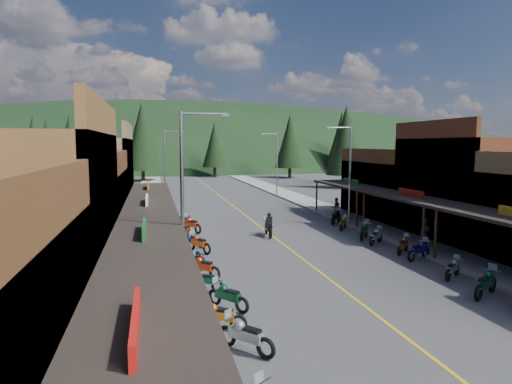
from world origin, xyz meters
TOP-DOWN VIEW (x-y plane):
  - ground at (0.00, 0.00)m, footprint 220.00×220.00m
  - centerline at (0.00, 20.00)m, footprint 0.15×90.00m
  - sidewalk_west at (-8.70, 20.00)m, footprint 3.40×94.00m
  - sidewalk_east at (8.70, 20.00)m, footprint 3.40×94.00m
  - shop_west_1 at (-13.78, -7.90)m, footprint 10.90×10.20m
  - shop_west_2 at (-13.75, 1.70)m, footprint 10.90×9.00m
  - shop_west_3 at (-13.78, 11.30)m, footprint 10.90×10.20m
  - shop_east_2 at (13.78, 1.70)m, footprint 10.90×9.00m
  - shop_east_3 at (13.75, 11.30)m, footprint 10.90×10.20m
  - streetlight_0 at (-6.95, -6.00)m, footprint 2.16×0.18m
  - streetlight_1 at (-6.95, 22.00)m, footprint 2.16×0.18m
  - streetlight_2 at (6.95, 8.00)m, footprint 2.16×0.18m
  - streetlight_3 at (6.95, 30.00)m, footprint 2.16×0.18m
  - ridge_hill at (0.00, 135.00)m, footprint 310.00×140.00m
  - pine_1 at (-24.00, 70.00)m, footprint 5.88×5.88m
  - pine_2 at (-10.00, 58.00)m, footprint 6.72×6.72m
  - pine_3 at (4.00, 66.00)m, footprint 5.04×5.04m
  - pine_4 at (18.00, 60.00)m, footprint 5.88×5.88m
  - pine_5 at (34.00, 72.00)m, footprint 6.72×6.72m
  - pine_6 at (46.00, 64.00)m, footprint 5.04×5.04m
  - pine_7 at (-32.00, 76.00)m, footprint 5.88×5.88m
  - pine_8 at (-22.00, 40.00)m, footprint 4.48×4.48m
  - pine_9 at (24.00, 45.00)m, footprint 4.93×4.93m
  - pine_10 at (-18.00, 50.00)m, footprint 5.38×5.38m
  - pine_11 at (20.00, 38.00)m, footprint 5.82×5.82m
  - bike_west_2 at (-5.57, -12.29)m, footprint 1.96×2.10m
  - bike_west_3 at (-6.14, -10.37)m, footprint 2.10×1.59m
  - bike_west_4 at (-5.51, -8.40)m, footprint 1.84×2.07m
  - bike_west_5 at (-6.17, -5.82)m, footprint 1.87×1.66m
  - bike_west_6 at (-6.00, -3.80)m, footprint 1.94×2.10m
  - bike_west_7 at (-6.46, -1.69)m, footprint 1.94×2.31m
  - bike_west_8 at (-5.68, 1.51)m, footprint 1.77×2.26m
  - bike_west_9 at (-5.99, 2.87)m, footprint 1.93×1.43m
  - bike_west_10 at (-6.22, 6.22)m, footprint 1.57×2.27m
  - bike_west_11 at (-5.59, 8.04)m, footprint 1.84×2.41m
  - bike_west_12 at (-5.74, 11.59)m, footprint 1.42×1.97m
  - bike_east_4 at (5.65, -9.35)m, footprint 2.31×1.81m
  - bike_east_5 at (6.01, -6.61)m, footprint 1.86×1.60m
  - bike_east_6 at (6.41, -3.02)m, footprint 2.22×1.61m
  - bike_east_7 at (6.36, -1.43)m, footprint 1.88×1.86m
  - bike_east_8 at (5.97, 1.27)m, footprint 1.97×1.87m
  - bike_east_9 at (5.94, 2.94)m, footprint 1.91×2.22m
  - bike_east_10 at (5.92, 6.48)m, footprint 1.64×1.98m
  - bike_east_11 at (6.45, 9.10)m, footprint 2.07×2.27m
  - rider_on_bike at (-0.31, 5.37)m, footprint 0.95×2.36m
  - pedestrian_east_a at (7.83, -1.39)m, footprint 0.62×0.79m
  - pedestrian_east_b at (7.44, 11.56)m, footprint 0.85×0.49m

SIDE VIEW (x-z plane):
  - ground at x=0.00m, z-range 0.00..0.00m
  - ridge_hill at x=0.00m, z-range -30.00..30.00m
  - centerline at x=0.00m, z-range 0.00..0.01m
  - sidewalk_west at x=-8.70m, z-range 0.00..0.15m
  - sidewalk_east at x=8.70m, z-range 0.00..0.15m
  - bike_east_5 at x=6.01m, z-range 0.00..1.06m
  - bike_west_9 at x=-5.99m, z-range 0.00..1.06m
  - bike_west_12 at x=-5.74m, z-range 0.00..1.08m
  - bike_west_5 at x=-6.17m, z-range 0.00..1.08m
  - bike_east_10 at x=5.92m, z-range 0.00..1.12m
  - bike_east_7 at x=6.36m, z-range 0.00..1.13m
  - bike_west_3 at x=-6.14m, z-range 0.00..1.16m
  - bike_east_8 at x=5.97m, z-range 0.00..1.17m
  - bike_west_4 at x=-5.51m, z-range 0.00..1.19m
  - bike_east_6 at x=6.41m, z-range 0.00..1.22m
  - bike_west_6 at x=-6.00m, z-range 0.00..1.23m
  - bike_west_2 at x=-5.57m, z-range 0.00..1.23m
  - bike_west_10 at x=-6.22m, z-range 0.00..1.24m
  - bike_west_8 at x=-5.68m, z-range 0.00..1.26m
  - bike_east_9 at x=5.94m, z-range 0.00..1.27m
  - bike_east_4 at x=5.65m, z-range 0.00..1.28m
  - bike_west_7 at x=-6.46m, z-range 0.00..1.31m
  - bike_east_11 at x=6.45m, z-range 0.00..1.32m
  - bike_west_11 at x=-5.59m, z-range 0.00..1.34m
  - rider_on_bike at x=-0.31m, z-range -0.18..1.59m
  - pedestrian_east_b at x=7.44m, z-range 0.15..1.88m
  - pedestrian_east_a at x=7.83m, z-range 0.15..2.07m
  - shop_east_3 at x=13.75m, z-range -0.57..5.63m
  - shop_west_2 at x=-13.75m, z-range -0.57..5.63m
  - shop_east_2 at x=13.78m, z-range -0.58..7.62m
  - shop_west_1 at x=-13.78m, z-range -0.58..7.62m
  - shop_west_3 at x=-13.78m, z-range -0.58..7.62m
  - streetlight_0 at x=-6.95m, z-range 0.46..8.46m
  - streetlight_1 at x=-6.95m, z-range 0.46..8.46m
  - streetlight_2 at x=6.95m, z-range 0.46..8.46m
  - streetlight_3 at x=6.95m, z-range 0.46..8.46m
  - pine_8 at x=-22.00m, z-range 0.98..10.98m
  - pine_9 at x=24.00m, z-range 0.98..11.78m
  - pine_3 at x=4.00m, z-range 0.98..11.98m
  - pine_6 at x=46.00m, z-range 0.98..11.98m
  - pine_10 at x=-18.00m, z-range 0.98..12.58m
  - pine_11 at x=20.00m, z-range 0.99..13.39m
  - pine_1 at x=-24.00m, z-range 0.99..13.49m
  - pine_4 at x=18.00m, z-range 0.99..13.49m
  - pine_7 at x=-32.00m, z-range 0.99..13.49m
  - pine_2 at x=-10.00m, z-range 0.99..14.99m
  - pine_5 at x=34.00m, z-range 0.99..14.99m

